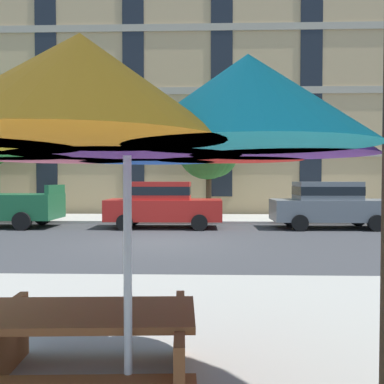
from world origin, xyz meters
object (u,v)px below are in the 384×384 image
(street_tree_middle, at_px, (211,149))
(picnic_table, at_px, (86,344))
(patio_umbrella, at_px, (127,121))
(sedan_red, at_px, (163,203))
(sedan_gray, at_px, (329,204))

(street_tree_middle, xyz_separation_m, picnic_table, (-1.29, -15.03, -2.76))
(picnic_table, bearing_deg, patio_umbrella, -45.89)
(sedan_red, distance_m, picnic_table, 12.27)
(street_tree_middle, xyz_separation_m, patio_umbrella, (-0.86, -15.48, -0.98))
(patio_umbrella, height_order, picnic_table, patio_umbrella)
(sedan_red, distance_m, street_tree_middle, 4.08)
(sedan_gray, height_order, picnic_table, sedan_gray)
(sedan_gray, relative_size, patio_umbrella, 1.27)
(street_tree_middle, relative_size, patio_umbrella, 1.33)
(sedan_gray, height_order, street_tree_middle, street_tree_middle)
(patio_umbrella, distance_m, picnic_table, 1.89)
(sedan_gray, bearing_deg, sedan_red, 180.00)
(street_tree_middle, height_order, picnic_table, street_tree_middle)
(sedan_gray, bearing_deg, street_tree_middle, 147.98)
(picnic_table, bearing_deg, street_tree_middle, 85.08)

